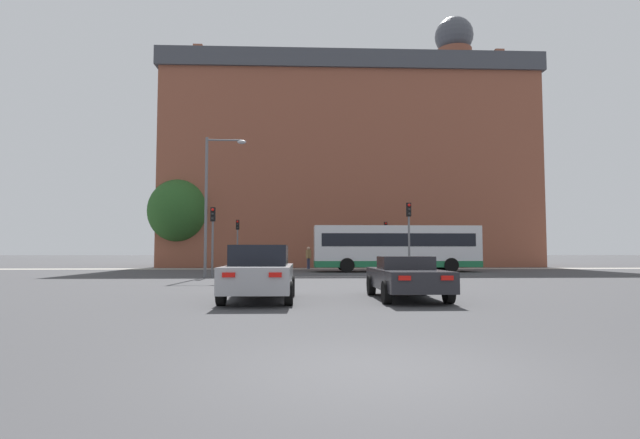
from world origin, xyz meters
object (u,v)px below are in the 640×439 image
object	(u,v)px
car_roadster_right	(406,277)
traffic_light_near_right	(409,227)
traffic_light_near_left	(213,230)
car_saloon_left	(260,273)
bus_crossing_lead	(396,247)
pedestrian_waiting	(254,256)
street_lamp_junction	(213,192)
pedestrian_walking_east	(309,256)
traffic_light_far_right	(386,237)
traffic_light_far_left	(237,236)

from	to	relation	value
car_roadster_right	traffic_light_near_right	bearing A→B (deg)	76.67
car_roadster_right	traffic_light_near_left	world-z (taller)	traffic_light_near_left
car_saloon_left	bus_crossing_lead	distance (m)	22.07
traffic_light_near_right	pedestrian_waiting	size ratio (longest dim) A/B	2.37
traffic_light_near_right	street_lamp_junction	world-z (taller)	street_lamp_junction
car_roadster_right	bus_crossing_lead	bearing A→B (deg)	79.42
car_roadster_right	pedestrian_waiting	bearing A→B (deg)	104.07
pedestrian_walking_east	traffic_light_near_right	bearing A→B (deg)	-111.31
car_saloon_left	pedestrian_walking_east	size ratio (longest dim) A/B	2.47
car_saloon_left	pedestrian_walking_east	world-z (taller)	pedestrian_walking_east
traffic_light_near_left	traffic_light_far_right	distance (m)	17.33
car_saloon_left	traffic_light_near_right	distance (m)	16.02
car_saloon_left	traffic_light_far_right	size ratio (longest dim) A/B	1.17
car_saloon_left	pedestrian_walking_east	distance (m)	26.41
traffic_light_near_right	traffic_light_far_left	bearing A→B (deg)	133.64
street_lamp_junction	pedestrian_waiting	xyz separation A→B (m)	(1.02, 14.32, -3.71)
car_roadster_right	pedestrian_waiting	size ratio (longest dim) A/B	2.54
traffic_light_near_right	car_saloon_left	bearing A→B (deg)	-118.24
traffic_light_near_left	bus_crossing_lead	bearing A→B (deg)	30.28
pedestrian_walking_east	car_saloon_left	bearing A→B (deg)	-139.94
traffic_light_far_right	street_lamp_junction	xyz separation A→B (m)	(-11.98, -12.88, 2.15)
traffic_light_far_left	pedestrian_waiting	world-z (taller)	traffic_light_far_left
street_lamp_junction	pedestrian_waiting	size ratio (longest dim) A/B	4.37
bus_crossing_lead	pedestrian_waiting	world-z (taller)	bus_crossing_lead
traffic_light_near_left	traffic_light_near_right	size ratio (longest dim) A/B	0.92
traffic_light_far_right	pedestrian_waiting	distance (m)	11.17
bus_crossing_lead	pedestrian_waiting	xyz separation A→B (m)	(-10.70, 7.05, -0.68)
car_saloon_left	street_lamp_junction	world-z (taller)	street_lamp_junction
car_roadster_right	traffic_light_near_right	distance (m)	14.24
traffic_light_near_left	street_lamp_junction	world-z (taller)	street_lamp_junction
traffic_light_near_right	pedestrian_waiting	bearing A→B (deg)	126.92
traffic_light_near_left	traffic_light_near_right	xyz separation A→B (m)	(11.28, 0.32, 0.21)
traffic_light_near_right	traffic_light_far_right	bearing A→B (deg)	86.49
bus_crossing_lead	car_roadster_right	bearing A→B (deg)	-10.12
car_saloon_left	traffic_light_near_right	bearing A→B (deg)	62.05
traffic_light_far_left	street_lamp_junction	bearing A→B (deg)	-89.21
bus_crossing_lead	traffic_light_far_right	distance (m)	5.69
pedestrian_walking_east	pedestrian_waiting	bearing A→B (deg)	118.86
car_saloon_left	pedestrian_waiting	distance (m)	27.72
traffic_light_far_left	car_roadster_right	bearing A→B (deg)	-72.14
traffic_light_near_left	traffic_light_far_left	bearing A→B (deg)	90.60
car_saloon_left	traffic_light_far_right	distance (m)	27.50
traffic_light_near_left	traffic_light_far_right	xyz separation A→B (m)	(12.03, 12.48, -0.03)
traffic_light_near_left	street_lamp_junction	xyz separation A→B (m)	(0.05, -0.40, 2.11)
bus_crossing_lead	street_lamp_junction	distance (m)	14.12
bus_crossing_lead	traffic_light_near_right	xyz separation A→B (m)	(-0.48, -6.55, 1.13)
street_lamp_junction	bus_crossing_lead	bearing A→B (deg)	31.81
traffic_light_far_left	bus_crossing_lead	bearing A→B (deg)	-24.48
car_roadster_right	traffic_light_far_right	distance (m)	26.25
street_lamp_junction	traffic_light_far_left	bearing A→B (deg)	90.79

